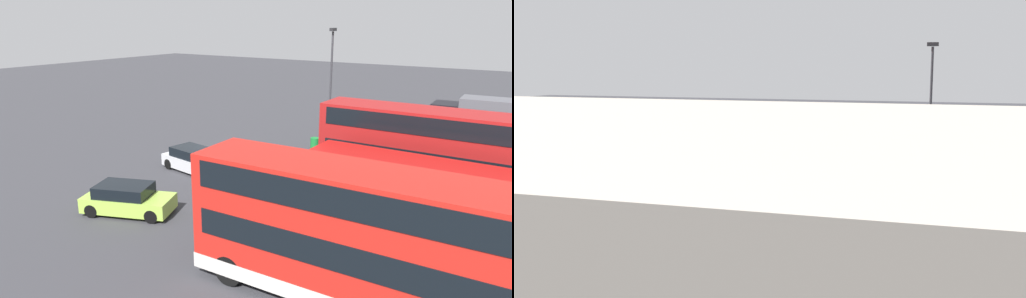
% 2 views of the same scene
% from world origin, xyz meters
% --- Properties ---
extents(ground_plane, '(140.00, 140.00, 0.00)m').
position_xyz_m(ground_plane, '(0.00, 0.00, 0.00)').
color(ground_plane, '#38383D').
extents(bus_single_deck_near_end, '(2.98, 10.40, 2.95)m').
position_xyz_m(bus_single_deck_near_end, '(-9.18, 12.07, 1.62)').
color(bus_single_deck_near_end, '#B71411').
rests_on(bus_single_deck_near_end, ground).
extents(bus_single_deck_second, '(2.66, 10.14, 2.95)m').
position_xyz_m(bus_single_deck_second, '(-5.19, 11.61, 1.62)').
color(bus_single_deck_second, red).
rests_on(bus_single_deck_second, ground).
extents(bus_double_decker_third, '(2.68, 11.81, 4.55)m').
position_xyz_m(bus_double_decker_third, '(-2.05, 11.77, 2.45)').
color(bus_double_decker_third, '#A51919').
rests_on(bus_double_decker_third, ground).
extents(bus_single_deck_fourth, '(2.69, 10.37, 2.95)m').
position_xyz_m(bus_single_deck_fourth, '(1.76, 12.16, 1.62)').
color(bus_single_deck_fourth, '#B71411').
rests_on(bus_single_deck_fourth, ground).
extents(bus_single_deck_fifth, '(2.74, 10.36, 2.95)m').
position_xyz_m(bus_single_deck_fifth, '(5.40, 11.58, 1.62)').
color(bus_single_deck_fifth, '#A51919').
rests_on(bus_single_deck_fifth, ground).
extents(bus_double_decker_sixth, '(2.95, 10.80, 4.55)m').
position_xyz_m(bus_double_decker_sixth, '(8.82, 11.77, 2.45)').
color(bus_double_decker_sixth, red).
rests_on(bus_double_decker_sixth, ground).
extents(box_truck_blue, '(2.75, 7.58, 3.20)m').
position_xyz_m(box_truck_blue, '(-16.17, 12.36, 1.71)').
color(box_truck_blue, '#595960').
rests_on(box_truck_blue, ground).
extents(car_hatchback_silver, '(3.20, 4.54, 1.43)m').
position_xyz_m(car_hatchback_silver, '(7.91, 0.29, 0.70)').
color(car_hatchback_silver, '#A5D14C').
rests_on(car_hatchback_silver, ground).
extents(car_small_green, '(2.45, 4.68, 1.43)m').
position_xyz_m(car_small_green, '(1.46, -1.08, 0.70)').
color(car_small_green, silver).
rests_on(car_small_green, ground).
extents(lamp_post_tall, '(0.70, 0.30, 8.21)m').
position_xyz_m(lamp_post_tall, '(-12.02, 1.42, 4.79)').
color(lamp_post_tall, '#38383D').
rests_on(lamp_post_tall, ground).
extents(waste_bin_yellow, '(0.60, 0.60, 0.95)m').
position_xyz_m(waste_bin_yellow, '(-6.45, 2.92, 0.47)').
color(waste_bin_yellow, '#197F33').
rests_on(waste_bin_yellow, ground).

